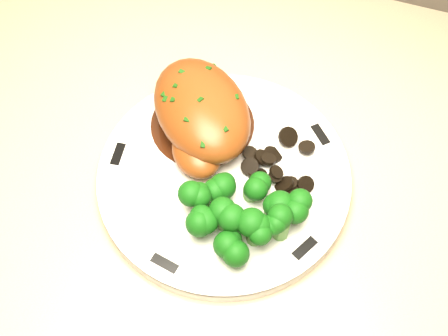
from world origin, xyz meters
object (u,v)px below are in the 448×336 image
(counter, at_px, (332,327))
(broccoli_florets, at_px, (244,212))
(plate, at_px, (224,177))
(chicken_breast, at_px, (201,114))

(counter, relative_size, broccoli_florets, 17.43)
(plate, bearing_deg, chicken_breast, 132.37)
(plate, relative_size, chicken_breast, 1.55)
(counter, relative_size, plate, 7.72)
(chicken_breast, distance_m, broccoli_florets, 0.12)
(broccoli_florets, bearing_deg, counter, 25.52)
(counter, bearing_deg, plate, -172.25)
(plate, height_order, broccoli_florets, broccoli_florets)
(counter, distance_m, plate, 0.48)
(plate, relative_size, broccoli_florets, 2.26)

